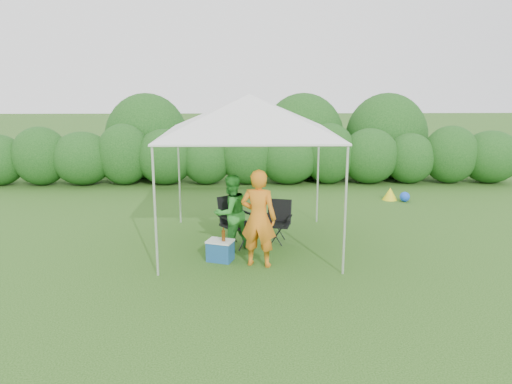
{
  "coord_description": "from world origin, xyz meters",
  "views": [
    {
      "loc": [
        -0.1,
        -8.58,
        3.14
      ],
      "look_at": [
        0.12,
        0.4,
        1.05
      ],
      "focal_mm": 35.0,
      "sensor_mm": 36.0,
      "label": 1
    }
  ],
  "objects_px": {
    "chair_right": "(278,218)",
    "woman": "(231,213)",
    "canopy": "(249,115)",
    "man": "(258,218)",
    "cooler": "(220,250)",
    "chair_left": "(235,218)"
  },
  "relations": [
    {
      "from": "chair_right",
      "to": "chair_left",
      "type": "relative_size",
      "value": 0.86
    },
    {
      "from": "chair_right",
      "to": "woman",
      "type": "height_order",
      "value": "woman"
    },
    {
      "from": "canopy",
      "to": "cooler",
      "type": "bearing_deg",
      "value": -121.37
    },
    {
      "from": "man",
      "to": "cooler",
      "type": "relative_size",
      "value": 3.18
    },
    {
      "from": "chair_left",
      "to": "cooler",
      "type": "distance_m",
      "value": 0.92
    },
    {
      "from": "chair_left",
      "to": "woman",
      "type": "bearing_deg",
      "value": -141.75
    },
    {
      "from": "cooler",
      "to": "canopy",
      "type": "bearing_deg",
      "value": 78.1
    },
    {
      "from": "man",
      "to": "cooler",
      "type": "bearing_deg",
      "value": -3.55
    },
    {
      "from": "chair_right",
      "to": "man",
      "type": "distance_m",
      "value": 1.39
    },
    {
      "from": "chair_right",
      "to": "cooler",
      "type": "bearing_deg",
      "value": -122.76
    },
    {
      "from": "woman",
      "to": "chair_right",
      "type": "bearing_deg",
      "value": 171.21
    },
    {
      "from": "chair_left",
      "to": "cooler",
      "type": "bearing_deg",
      "value": -143.14
    },
    {
      "from": "chair_left",
      "to": "canopy",
      "type": "bearing_deg",
      "value": -28.81
    },
    {
      "from": "chair_left",
      "to": "cooler",
      "type": "xyz_separation_m",
      "value": [
        -0.24,
        -0.82,
        -0.35
      ]
    },
    {
      "from": "canopy",
      "to": "woman",
      "type": "relative_size",
      "value": 2.2
    },
    {
      "from": "chair_right",
      "to": "man",
      "type": "xyz_separation_m",
      "value": [
        -0.42,
        -1.27,
        0.37
      ]
    },
    {
      "from": "chair_right",
      "to": "man",
      "type": "relative_size",
      "value": 0.49
    },
    {
      "from": "canopy",
      "to": "chair_right",
      "type": "bearing_deg",
      "value": 17.48
    },
    {
      "from": "canopy",
      "to": "cooler",
      "type": "relative_size",
      "value": 5.93
    },
    {
      "from": "chair_right",
      "to": "chair_left",
      "type": "distance_m",
      "value": 0.87
    },
    {
      "from": "canopy",
      "to": "cooler",
      "type": "xyz_separation_m",
      "value": [
        -0.52,
        -0.86,
        -2.28
      ]
    },
    {
      "from": "chair_right",
      "to": "cooler",
      "type": "relative_size",
      "value": 1.55
    }
  ]
}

